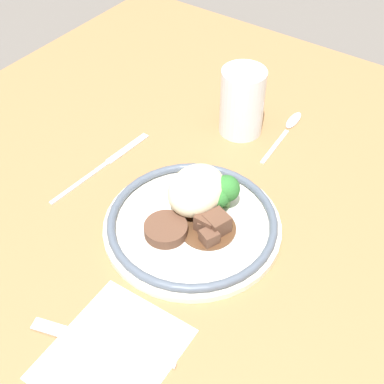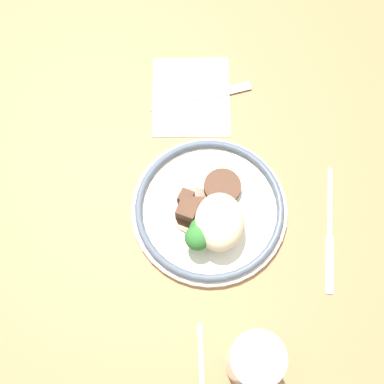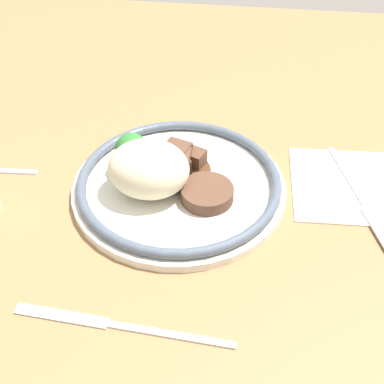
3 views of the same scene
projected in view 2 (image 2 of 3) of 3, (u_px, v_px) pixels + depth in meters
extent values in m
plane|color=#5B5651|center=(209.00, 215.00, 0.92)|extent=(8.00, 8.00, 0.00)
cube|color=olive|center=(209.00, 211.00, 0.90)|extent=(1.18, 1.12, 0.04)
cube|color=white|center=(191.00, 96.00, 0.96)|extent=(0.17, 0.14, 0.00)
cylinder|color=silver|center=(209.00, 210.00, 0.87)|extent=(0.25, 0.25, 0.01)
torus|color=#4C5666|center=(209.00, 208.00, 0.86)|extent=(0.24, 0.24, 0.01)
ellipsoid|color=beige|center=(219.00, 222.00, 0.83)|extent=(0.09, 0.08, 0.07)
cylinder|color=brown|center=(222.00, 187.00, 0.87)|extent=(0.06, 0.06, 0.02)
cylinder|color=#51331E|center=(195.00, 211.00, 0.87)|extent=(0.08, 0.08, 0.00)
cube|color=brown|center=(195.00, 208.00, 0.85)|extent=(0.03, 0.03, 0.03)
cube|color=brown|center=(186.00, 197.00, 0.87)|extent=(0.03, 0.03, 0.02)
cube|color=brown|center=(196.00, 207.00, 0.86)|extent=(0.03, 0.03, 0.02)
cube|color=brown|center=(187.00, 210.00, 0.85)|extent=(0.04, 0.04, 0.03)
cylinder|color=#5B8E47|center=(197.00, 242.00, 0.84)|extent=(0.01, 0.01, 0.02)
sphere|color=#2D702D|center=(197.00, 238.00, 0.82)|extent=(0.04, 0.04, 0.04)
cylinder|color=#5B8E47|center=(207.00, 238.00, 0.84)|extent=(0.01, 0.01, 0.01)
sphere|color=#2D702D|center=(207.00, 235.00, 0.83)|extent=(0.03, 0.03, 0.03)
cylinder|color=#5B8E47|center=(203.00, 241.00, 0.84)|extent=(0.01, 0.01, 0.01)
sphere|color=#2D702D|center=(203.00, 238.00, 0.83)|extent=(0.03, 0.03, 0.03)
cylinder|color=#5B8E47|center=(200.00, 232.00, 0.85)|extent=(0.01, 0.01, 0.02)
sphere|color=#2D702D|center=(200.00, 229.00, 0.83)|extent=(0.03, 0.03, 0.03)
cylinder|color=#F4AD19|center=(253.00, 362.00, 0.75)|extent=(0.07, 0.07, 0.09)
cylinder|color=silver|center=(254.00, 361.00, 0.74)|extent=(0.07, 0.07, 0.12)
cube|color=silver|center=(182.00, 102.00, 0.95)|extent=(0.04, 0.11, 0.00)
cube|color=silver|center=(232.00, 90.00, 0.96)|extent=(0.04, 0.07, 0.00)
cube|color=silver|center=(330.00, 203.00, 0.88)|extent=(0.13, 0.02, 0.00)
cube|color=silver|center=(329.00, 265.00, 0.85)|extent=(0.09, 0.02, 0.00)
cube|color=silver|center=(201.00, 357.00, 0.80)|extent=(0.10, 0.01, 0.00)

